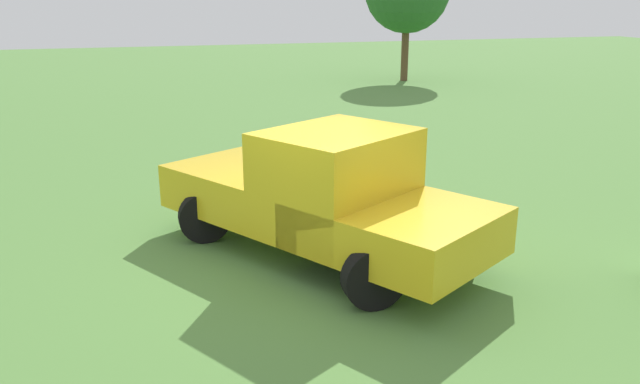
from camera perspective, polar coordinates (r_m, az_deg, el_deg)
ground_plane at (r=8.48m, az=-0.48°, el=-6.95°), size 80.00×80.00×0.00m
pickup_truck at (r=8.60m, az=0.62°, el=-0.03°), size 4.11×5.14×1.79m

